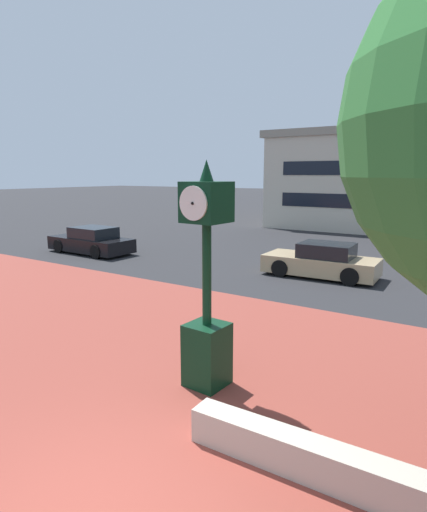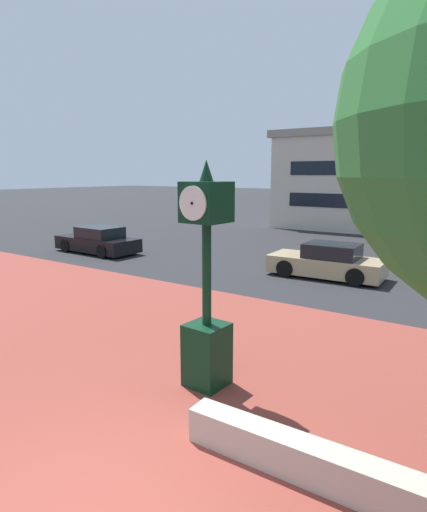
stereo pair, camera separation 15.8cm
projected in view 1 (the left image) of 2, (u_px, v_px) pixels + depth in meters
plaza_brick_paving at (210, 421)px, 6.66m from camera, size 44.00×12.69×0.01m
planter_wall at (303, 457)px, 5.44m from camera, size 3.21×0.44×0.50m
street_clock at (207, 293)px, 7.52m from camera, size 0.73×0.81×4.02m
car_street_near at (322, 262)px, 15.95m from camera, size 4.20×1.92×1.28m
car_street_far at (92, 241)px, 20.73m from camera, size 4.44×1.97×1.28m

